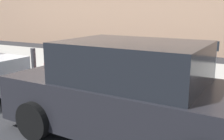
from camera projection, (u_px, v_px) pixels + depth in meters
name	position (u px, v px, depth m)	size (l,w,h in m)	color
ground_plane	(54.00, 87.00, 7.39)	(40.00, 40.00, 0.00)	#28282B
sidewalk_curb	(101.00, 68.00, 9.52)	(18.00, 5.00, 0.14)	#9E9B93
suitcase_navy_0	(162.00, 77.00, 6.45)	(0.45, 0.22, 1.04)	navy
suitcase_olive_1	(139.00, 77.00, 6.71)	(0.50, 0.27, 0.63)	#59601E
suitcase_black_2	(119.00, 75.00, 6.94)	(0.36, 0.21, 0.87)	black
suitcase_silver_3	(103.00, 70.00, 7.21)	(0.40, 0.26, 1.02)	#9EA0A8
suitcase_maroon_4	(87.00, 70.00, 7.46)	(0.38, 0.22, 0.68)	maroon
suitcase_teal_5	(72.00, 69.00, 7.75)	(0.49, 0.28, 0.61)	#0F606B
fire_hydrant	(50.00, 62.00, 8.08)	(0.39, 0.21, 0.79)	red
bollard_post	(34.00, 61.00, 8.20)	(0.15, 0.15, 0.82)	#333338
parking_meter	(215.00, 61.00, 6.02)	(0.12, 0.09, 1.27)	slate
parked_car_charcoal_0	(132.00, 94.00, 4.35)	(4.36, 2.12, 1.60)	black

